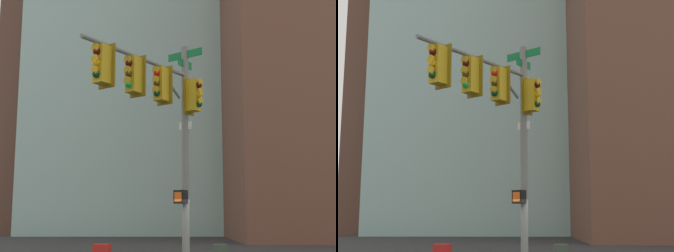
{
  "view_description": "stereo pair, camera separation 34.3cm",
  "coord_description": "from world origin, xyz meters",
  "views": [
    {
      "loc": [
        -15.44,
        0.78,
        2.02
      ],
      "look_at": [
        -0.69,
        0.81,
        4.64
      ],
      "focal_mm": 54.09,
      "sensor_mm": 36.0,
      "label": 1
    },
    {
      "loc": [
        -15.44,
        0.44,
        2.02
      ],
      "look_at": [
        -0.69,
        0.81,
        4.64
      ],
      "focal_mm": 54.09,
      "sensor_mm": 36.0,
      "label": 2
    }
  ],
  "objects": [
    {
      "name": "signal_pole_assembly",
      "position": [
        -0.97,
        0.96,
        5.06
      ],
      "size": [
        4.03,
        3.27,
        7.32
      ],
      "rotation": [
        0.0,
        0.0,
        2.5
      ],
      "color": "slate",
      "rests_on": "ground_plane"
    },
    {
      "name": "building_brick_midblock",
      "position": [
        46.51,
        10.31,
        15.0
      ],
      "size": [
        18.71,
        18.18,
        30.01
      ],
      "primitive_type": "cube",
      "color": "brown",
      "rests_on": "ground_plane"
    },
    {
      "name": "building_brick_nearside",
      "position": [
        31.35,
        -12.79,
        20.66
      ],
      "size": [
        22.32,
        16.46,
        41.32
      ],
      "primitive_type": "cube",
      "color": "brown",
      "rests_on": "ground_plane"
    },
    {
      "name": "building_glass_tower",
      "position": [
        49.78,
        0.29,
        27.97
      ],
      "size": [
        30.33,
        31.72,
        55.94
      ],
      "primitive_type": "cube",
      "color": "#9EC6C1",
      "rests_on": "ground_plane"
    }
  ]
}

